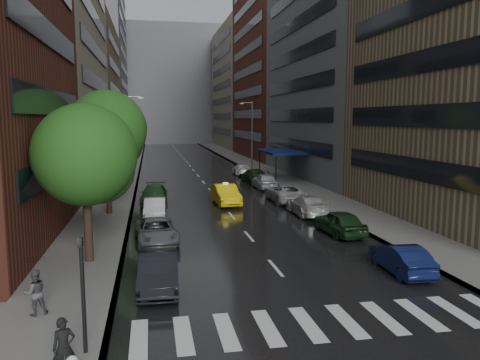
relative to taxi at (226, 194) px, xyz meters
name	(u,v)px	position (x,y,z in m)	size (l,w,h in m)	color
ground	(303,301)	(-0.28, -20.51, -0.81)	(220.00, 220.00, 0.00)	gray
road	(191,167)	(-0.28, 29.49, -0.81)	(14.00, 140.00, 0.01)	black
sidewalk_left	(126,168)	(-9.28, 29.49, -0.74)	(4.00, 140.00, 0.15)	gray
sidewalk_right	(253,165)	(8.72, 29.49, -0.74)	(4.00, 140.00, 0.15)	gray
crosswalk	(327,322)	(-0.08, -22.51, -0.80)	(13.15, 2.80, 0.01)	silver
buildings_left	(85,57)	(-15.28, 38.28, 15.18)	(8.00, 108.00, 38.00)	maroon
buildings_right	(281,67)	(14.72, 36.19, 14.22)	(8.05, 109.10, 36.00)	#937A5B
building_far	(169,85)	(-0.28, 97.49, 15.19)	(40.00, 14.00, 32.00)	slate
tree_near	(85,155)	(-8.88, -14.20, 4.41)	(4.79, 4.79, 7.63)	#382619
tree_mid	(107,130)	(-8.88, -2.69, 5.28)	(5.59, 5.59, 8.90)	#382619
tree_far	(121,128)	(-8.88, 13.38, 5.11)	(5.43, 5.43, 8.65)	#382619
taxi	(226,194)	(0.00, 0.00, 0.00)	(1.72, 4.93, 1.63)	yellow
parked_cars_left	(155,217)	(-5.68, -7.35, -0.11)	(2.61, 24.76, 1.48)	black
parked_cars_right	(280,190)	(5.12, 1.98, -0.08)	(2.62, 41.92, 1.57)	#0E1641
ped_bag_walker	(65,349)	(-8.22, -24.64, 0.12)	(0.70, 0.54, 1.62)	black
ped_black_umbrella	(34,280)	(-9.92, -20.31, 0.58)	(0.96, 0.98, 2.09)	#4B4B50
traffic_light	(83,284)	(-7.88, -23.39, 1.42)	(0.18, 0.15, 3.45)	black
street_lamp_left	(128,140)	(-8.00, 9.49, 4.08)	(1.74, 0.22, 9.00)	gray
street_lamp_right	(251,134)	(7.44, 24.49, 4.08)	(1.74, 0.22, 9.00)	gray
awning	(281,152)	(8.70, 14.49, 2.32)	(4.00, 8.00, 3.12)	navy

